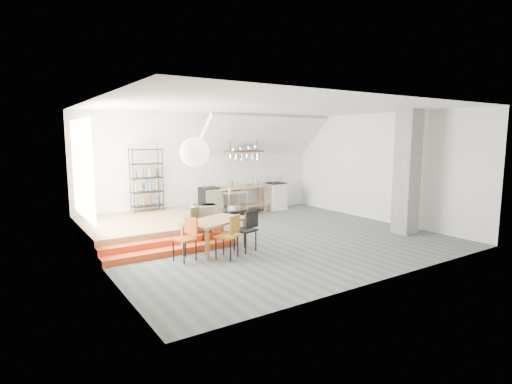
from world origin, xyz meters
TOP-DOWN VIEW (x-y plane):
  - floor at (0.00, 0.00)m, footprint 8.00×8.00m
  - wall_back at (0.00, 3.50)m, footprint 8.00×0.04m
  - wall_left at (-4.00, 0.00)m, footprint 0.04×7.00m
  - wall_right at (4.00, 0.00)m, footprint 0.04×7.00m
  - ceiling at (0.00, 0.00)m, footprint 8.00×7.00m
  - slope_ceiling at (1.80, 2.90)m, footprint 4.40×1.44m
  - window_pane at (-3.98, 1.50)m, footprint 0.02×2.50m
  - platform at (-2.50, 2.00)m, footprint 3.00×3.00m
  - step_lower at (-2.50, 0.05)m, footprint 3.00×0.35m
  - step_upper at (-2.50, 0.40)m, footprint 3.00×0.35m
  - concrete_column at (3.30, -1.50)m, footprint 0.50×0.50m
  - kitchen_counter at (1.10, 3.15)m, footprint 1.80×0.60m
  - stove at (2.50, 3.16)m, footprint 0.60×0.60m
  - pot_rack at (1.13, 2.92)m, footprint 1.20×0.50m
  - wire_shelving at (-2.00, 3.20)m, footprint 0.88×0.38m
  - microwave_shelf at (-1.40, 0.75)m, footprint 0.60×0.40m
  - paper_lantern at (-2.15, -0.42)m, footprint 0.60×0.60m
  - dining_table at (-1.59, -0.20)m, footprint 1.65×1.30m
  - chair_mustard at (-1.63, -0.93)m, footprint 0.58×0.58m
  - chair_black at (-1.06, -0.70)m, footprint 0.52×0.52m
  - chair_olive at (-1.68, 0.48)m, footprint 0.54×0.54m
  - chair_red at (-2.41, -0.53)m, footprint 0.50×0.50m
  - rolling_cart at (0.57, 2.70)m, footprint 0.91×0.64m
  - mini_fridge at (-0.02, 3.20)m, footprint 0.55×0.55m
  - microwave at (-1.40, 0.75)m, footprint 0.62×0.48m
  - bowl at (1.39, 3.10)m, footprint 0.28×0.28m

SIDE VIEW (x-z plane):
  - floor at x=0.00m, z-range 0.00..0.00m
  - step_lower at x=-2.50m, z-range 0.00..0.13m
  - step_upper at x=-2.50m, z-range 0.00..0.27m
  - platform at x=-2.50m, z-range 0.00..0.40m
  - mini_fridge at x=-0.02m, z-range 0.00..0.94m
  - stove at x=2.50m, z-range -0.11..1.07m
  - chair_olive at x=-1.68m, z-range 0.08..0.95m
  - chair_red at x=-2.41m, z-range 0.09..0.96m
  - rolling_cart at x=0.57m, z-range 0.12..0.94m
  - microwave_shelf at x=-1.40m, z-range 0.46..0.63m
  - chair_mustard at x=-1.63m, z-range 0.09..1.01m
  - chair_black at x=-1.06m, z-range 0.09..1.01m
  - dining_table at x=-1.59m, z-range 0.27..0.96m
  - kitchen_counter at x=1.10m, z-range 0.17..1.08m
  - microwave at x=-1.40m, z-range 0.56..0.87m
  - bowl at x=1.39m, z-range 0.91..0.96m
  - wire_shelving at x=-2.00m, z-range 0.43..2.23m
  - wall_back at x=0.00m, z-range 0.00..3.20m
  - wall_left at x=-4.00m, z-range 0.00..3.20m
  - wall_right at x=4.00m, z-range 0.00..3.20m
  - concrete_column at x=3.30m, z-range 0.00..3.20m
  - window_pane at x=-3.98m, z-range 0.70..2.90m
  - pot_rack at x=1.13m, z-range 1.26..2.69m
  - paper_lantern at x=-2.15m, z-range 1.90..2.50m
  - slope_ceiling at x=1.80m, z-range 1.89..3.21m
  - ceiling at x=0.00m, z-range 3.19..3.21m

